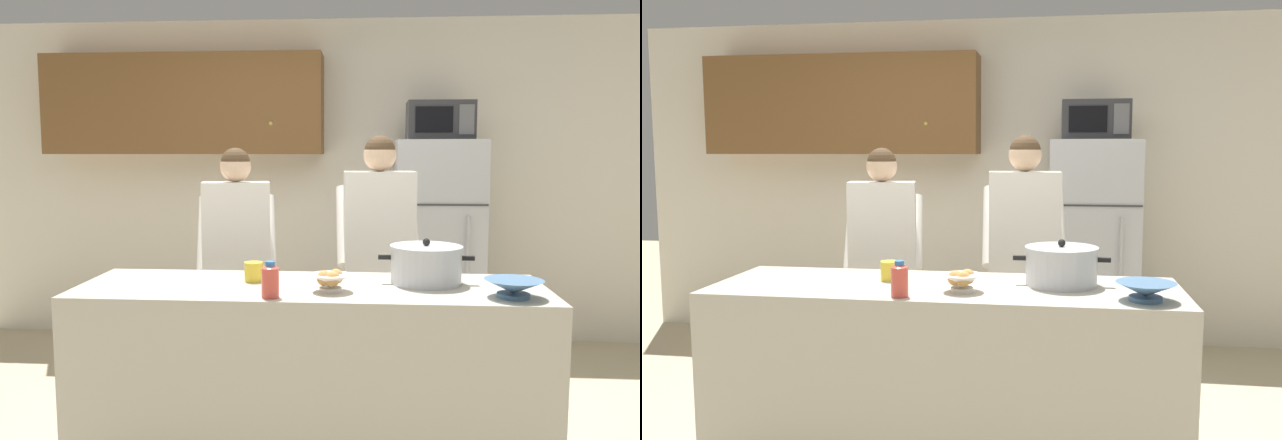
{
  "view_description": "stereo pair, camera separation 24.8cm",
  "coord_description": "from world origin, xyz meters",
  "views": [
    {
      "loc": [
        0.26,
        -2.9,
        1.55
      ],
      "look_at": [
        0.0,
        0.55,
        1.17
      ],
      "focal_mm": 35.31,
      "sensor_mm": 36.0,
      "label": 1
    },
    {
      "loc": [
        0.51,
        -2.88,
        1.55
      ],
      "look_at": [
        0.0,
        0.55,
        1.17
      ],
      "focal_mm": 35.31,
      "sensor_mm": 36.0,
      "label": 2
    }
  ],
  "objects": [
    {
      "name": "back_wall_unit",
      "position": [
        -0.29,
        2.25,
        1.45
      ],
      "size": [
        6.0,
        0.48,
        2.6
      ],
      "color": "silver",
      "rests_on": "ground"
    },
    {
      "name": "bottle_near_edge",
      "position": [
        -0.15,
        -0.26,
        1.0
      ],
      "size": [
        0.08,
        0.08,
        0.16
      ],
      "color": "#D84C3F",
      "rests_on": "kitchen_island"
    },
    {
      "name": "person_by_sink",
      "position": [
        0.33,
        0.83,
        1.02
      ],
      "size": [
        0.53,
        0.44,
        1.64
      ],
      "color": "#33384C",
      "rests_on": "ground"
    },
    {
      "name": "coffee_mug",
      "position": [
        -0.28,
        0.07,
        0.97
      ],
      "size": [
        0.13,
        0.09,
        0.1
      ],
      "color": "yellow",
      "rests_on": "kitchen_island"
    },
    {
      "name": "cooking_pot",
      "position": [
        0.54,
        0.09,
        1.01
      ],
      "size": [
        0.46,
        0.35,
        0.22
      ],
      "color": "silver",
      "rests_on": "kitchen_island"
    },
    {
      "name": "bread_bowl",
      "position": [
        0.1,
        -0.13,
        0.97
      ],
      "size": [
        0.18,
        0.18,
        0.1
      ],
      "color": "white",
      "rests_on": "kitchen_island"
    },
    {
      "name": "microwave",
      "position": [
        0.79,
        1.83,
        1.77
      ],
      "size": [
        0.48,
        0.37,
        0.28
      ],
      "color": "#2D2D30",
      "rests_on": "refrigerator"
    },
    {
      "name": "empty_bowl",
      "position": [
        0.89,
        -0.18,
        0.97
      ],
      "size": [
        0.25,
        0.25,
        0.08
      ],
      "color": "#4C7299",
      "rests_on": "kitchen_island"
    },
    {
      "name": "refrigerator",
      "position": [
        0.79,
        1.85,
        0.82
      ],
      "size": [
        0.64,
        0.68,
        1.63
      ],
      "color": "#B7BABF",
      "rests_on": "ground"
    },
    {
      "name": "person_near_pot",
      "position": [
        -0.52,
        0.79,
        0.97
      ],
      "size": [
        0.53,
        0.47,
        1.57
      ],
      "color": "#33384C",
      "rests_on": "ground"
    },
    {
      "name": "kitchen_island",
      "position": [
        0.0,
        0.0,
        0.46
      ],
      "size": [
        2.2,
        0.68,
        0.92
      ],
      "primitive_type": "cube",
      "color": "#BCB7A8",
      "rests_on": "ground"
    }
  ]
}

